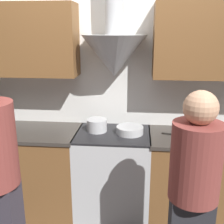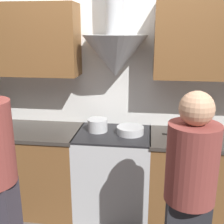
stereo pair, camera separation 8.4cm
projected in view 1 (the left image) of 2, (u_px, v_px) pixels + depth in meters
wall_back at (112, 72)px, 2.90m from camera, size 8.40×0.63×2.60m
counter_left at (14, 169)px, 3.03m from camera, size 1.43×0.62×0.91m
counter_right at (208, 178)px, 2.84m from camera, size 1.21×0.62×0.91m
stove_range at (113, 173)px, 2.93m from camera, size 0.74×0.60×0.91m
stock_pot at (97, 125)px, 2.85m from camera, size 0.20×0.20×0.12m
mixing_bowl at (130, 130)px, 2.78m from camera, size 0.27×0.27×0.07m
orange_fruit at (204, 129)px, 2.78m from camera, size 0.09×0.09×0.09m
chefs_knife at (175, 135)px, 2.75m from camera, size 0.26×0.09×0.01m
person_foreground_right at (193, 193)px, 1.86m from camera, size 0.33×0.33×1.55m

